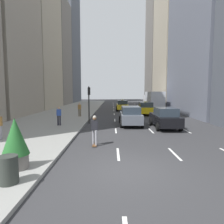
{
  "coord_description": "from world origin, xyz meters",
  "views": [
    {
      "loc": [
        -0.5,
        -7.63,
        3.06
      ],
      "look_at": [
        -0.45,
        10.03,
        1.3
      ],
      "focal_mm": 32.0,
      "sensor_mm": 36.0,
      "label": 1
    }
  ],
  "objects_px": {
    "box_truck": "(153,100)",
    "pedestrian_mid_block": "(58,115)",
    "skateboarder": "(94,129)",
    "planter_with_shrub": "(15,143)",
    "pedestrian_far_walking": "(79,109)",
    "trash_can": "(8,170)",
    "sedan_black_near": "(130,116)",
    "taxi_lead": "(122,105)",
    "sedan_silver_behind": "(164,118)",
    "taxi_second": "(145,108)",
    "traffic_light_pole": "(88,99)"
  },
  "relations": [
    {
      "from": "skateboarder",
      "to": "planter_with_shrub",
      "type": "xyz_separation_m",
      "value": [
        -2.67,
        -3.8,
        0.19
      ]
    },
    {
      "from": "sedan_silver_behind",
      "to": "taxi_second",
      "type": "bearing_deg",
      "value": 90.0
    },
    {
      "from": "sedan_silver_behind",
      "to": "planter_with_shrub",
      "type": "xyz_separation_m",
      "value": [
        -8.16,
        -9.43,
        0.26
      ]
    },
    {
      "from": "planter_with_shrub",
      "to": "sedan_black_near",
      "type": "bearing_deg",
      "value": 63.85
    },
    {
      "from": "box_truck",
      "to": "pedestrian_mid_block",
      "type": "relative_size",
      "value": 5.09
    },
    {
      "from": "sedan_silver_behind",
      "to": "box_truck",
      "type": "xyz_separation_m",
      "value": [
        2.8,
        18.56,
        0.82
      ]
    },
    {
      "from": "taxi_second",
      "to": "sedan_silver_behind",
      "type": "height_order",
      "value": "taxi_second"
    },
    {
      "from": "pedestrian_mid_block",
      "to": "sedan_silver_behind",
      "type": "bearing_deg",
      "value": -3.03
    },
    {
      "from": "skateboarder",
      "to": "trash_can",
      "type": "bearing_deg",
      "value": -114.53
    },
    {
      "from": "sedan_black_near",
      "to": "pedestrian_far_walking",
      "type": "distance_m",
      "value": 7.92
    },
    {
      "from": "pedestrian_far_walking",
      "to": "traffic_light_pole",
      "type": "bearing_deg",
      "value": -69.61
    },
    {
      "from": "taxi_second",
      "to": "pedestrian_far_walking",
      "type": "distance_m",
      "value": 8.9
    },
    {
      "from": "pedestrian_far_walking",
      "to": "traffic_light_pole",
      "type": "relative_size",
      "value": 0.46
    },
    {
      "from": "sedan_black_near",
      "to": "pedestrian_far_walking",
      "type": "relative_size",
      "value": 2.8
    },
    {
      "from": "sedan_black_near",
      "to": "box_truck",
      "type": "distance_m",
      "value": 17.98
    },
    {
      "from": "sedan_silver_behind",
      "to": "box_truck",
      "type": "bearing_deg",
      "value": 81.42
    },
    {
      "from": "pedestrian_mid_block",
      "to": "sedan_black_near",
      "type": "bearing_deg",
      "value": 9.05
    },
    {
      "from": "traffic_light_pole",
      "to": "pedestrian_mid_block",
      "type": "bearing_deg",
      "value": -138.24
    },
    {
      "from": "sedan_silver_behind",
      "to": "pedestrian_mid_block",
      "type": "bearing_deg",
      "value": 176.97
    },
    {
      "from": "sedan_silver_behind",
      "to": "trash_can",
      "type": "xyz_separation_m",
      "value": [
        -7.8,
        -10.69,
        -0.29
      ]
    },
    {
      "from": "box_truck",
      "to": "traffic_light_pole",
      "type": "xyz_separation_m",
      "value": [
        -9.55,
        -15.94,
        0.7
      ]
    },
    {
      "from": "sedan_silver_behind",
      "to": "traffic_light_pole",
      "type": "height_order",
      "value": "traffic_light_pole"
    },
    {
      "from": "sedan_silver_behind",
      "to": "trash_can",
      "type": "bearing_deg",
      "value": -126.13
    },
    {
      "from": "skateboarder",
      "to": "traffic_light_pole",
      "type": "bearing_deg",
      "value": 98.67
    },
    {
      "from": "trash_can",
      "to": "box_truck",
      "type": "bearing_deg",
      "value": 70.08
    },
    {
      "from": "box_truck",
      "to": "skateboarder",
      "type": "height_order",
      "value": "box_truck"
    },
    {
      "from": "sedan_silver_behind",
      "to": "pedestrian_far_walking",
      "type": "xyz_separation_m",
      "value": [
        -8.41,
        7.09,
        0.17
      ]
    },
    {
      "from": "pedestrian_mid_block",
      "to": "pedestrian_far_walking",
      "type": "bearing_deg",
      "value": 83.67
    },
    {
      "from": "planter_with_shrub",
      "to": "pedestrian_mid_block",
      "type": "xyz_separation_m",
      "value": [
        -0.98,
        9.91,
        -0.09
      ]
    },
    {
      "from": "taxi_lead",
      "to": "skateboarder",
      "type": "distance_m",
      "value": 22.07
    },
    {
      "from": "taxi_second",
      "to": "pedestrian_mid_block",
      "type": "distance_m",
      "value": 13.2
    },
    {
      "from": "trash_can",
      "to": "planter_with_shrub",
      "type": "relative_size",
      "value": 0.46
    },
    {
      "from": "box_truck",
      "to": "taxi_lead",
      "type": "bearing_deg",
      "value": -157.82
    },
    {
      "from": "taxi_second",
      "to": "planter_with_shrub",
      "type": "xyz_separation_m",
      "value": [
        -8.16,
        -19.43,
        0.27
      ]
    },
    {
      "from": "trash_can",
      "to": "sedan_black_near",
      "type": "bearing_deg",
      "value": 67.67
    },
    {
      "from": "trash_can",
      "to": "planter_with_shrub",
      "type": "distance_m",
      "value": 1.43
    },
    {
      "from": "sedan_black_near",
      "to": "pedestrian_mid_block",
      "type": "relative_size",
      "value": 2.8
    },
    {
      "from": "planter_with_shrub",
      "to": "pedestrian_mid_block",
      "type": "distance_m",
      "value": 9.96
    },
    {
      "from": "pedestrian_far_walking",
      "to": "traffic_light_pole",
      "type": "distance_m",
      "value": 4.95
    },
    {
      "from": "pedestrian_far_walking",
      "to": "trash_can",
      "type": "bearing_deg",
      "value": -88.05
    },
    {
      "from": "trash_can",
      "to": "pedestrian_far_walking",
      "type": "distance_m",
      "value": 17.8
    },
    {
      "from": "trash_can",
      "to": "planter_with_shrub",
      "type": "bearing_deg",
      "value": 105.79
    },
    {
      "from": "trash_can",
      "to": "pedestrian_far_walking",
      "type": "height_order",
      "value": "pedestrian_far_walking"
    },
    {
      "from": "taxi_second",
      "to": "trash_can",
      "type": "bearing_deg",
      "value": -110.66
    },
    {
      "from": "box_truck",
      "to": "pedestrian_far_walking",
      "type": "distance_m",
      "value": 16.06
    },
    {
      "from": "taxi_second",
      "to": "traffic_light_pole",
      "type": "relative_size",
      "value": 1.22
    },
    {
      "from": "taxi_lead",
      "to": "sedan_black_near",
      "type": "distance_m",
      "value": 14.79
    },
    {
      "from": "taxi_lead",
      "to": "pedestrian_mid_block",
      "type": "xyz_separation_m",
      "value": [
        -6.34,
        -15.8,
        0.19
      ]
    },
    {
      "from": "taxi_lead",
      "to": "sedan_black_near",
      "type": "height_order",
      "value": "taxi_lead"
    },
    {
      "from": "sedan_black_near",
      "to": "skateboarder",
      "type": "distance_m",
      "value": 7.61
    }
  ]
}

